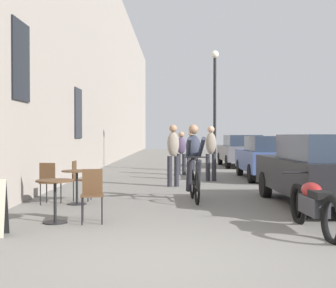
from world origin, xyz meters
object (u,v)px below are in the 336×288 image
object	(u,v)px
cafe_chair_mid_toward_wall	(49,180)
cafe_chair_mid_toward_street	(79,177)
parked_motorcycle	(314,205)
parked_car_second	(269,157)
cafe_table_mid	(77,180)
cafe_chair_near_toward_street	(92,192)
cafe_table_near	(55,192)
pedestrian_mid	(211,150)
pedestrian_furthest	(191,148)
cyclist_on_bicycle	(194,164)
pedestrian_near	(173,152)
street_lamp	(215,95)
parked_car_third	(241,150)
pedestrian_far	(181,151)
parked_car_nearest	(320,169)

from	to	relation	value
cafe_chair_mid_toward_wall	cafe_chair_mid_toward_street	bearing A→B (deg)	53.63
cafe_chair_mid_toward_street	cafe_chair_mid_toward_wall	size ratio (longest dim) A/B	1.00
cafe_chair_mid_toward_street	parked_motorcycle	xyz separation A→B (m)	(4.26, -3.39, -0.11)
parked_car_second	parked_motorcycle	size ratio (longest dim) A/B	1.89
parked_car_second	cafe_table_mid	bearing A→B (deg)	-132.01
cafe_chair_near_toward_street	cafe_table_mid	xyz separation A→B (m)	(-0.69, 2.05, 0.00)
cafe_table_near	pedestrian_mid	bearing A→B (deg)	66.60
cafe_table_near	pedestrian_furthest	world-z (taller)	pedestrian_furthest
cafe_table_mid	cyclist_on_bicycle	size ratio (longest dim) A/B	0.41
pedestrian_mid	parked_motorcycle	bearing A→B (deg)	-83.22
pedestrian_near	street_lamp	distance (m)	6.35
cafe_chair_near_toward_street	parked_car_third	xyz separation A→B (m)	(4.48, 14.19, 0.25)
cafe_chair_near_toward_street	street_lamp	bearing A→B (deg)	75.05
cafe_table_near	parked_motorcycle	distance (m)	4.17
cafe_table_mid	street_lamp	world-z (taller)	street_lamp
cafe_table_mid	parked_motorcycle	size ratio (longest dim) A/B	0.34
street_lamp	cafe_table_mid	bearing A→B (deg)	-111.82
pedestrian_far	street_lamp	bearing A→B (deg)	52.30
cyclist_on_bicycle	pedestrian_furthest	bearing A→B (deg)	88.47
cafe_chair_mid_toward_street	pedestrian_near	distance (m)	3.62
cafe_chair_near_toward_street	cafe_chair_mid_toward_wall	size ratio (longest dim) A/B	1.00
cafe_chair_mid_toward_wall	pedestrian_far	world-z (taller)	pedestrian_far
cafe_chair_mid_toward_wall	cyclist_on_bicycle	bearing A→B (deg)	13.58
pedestrian_mid	parked_car_second	size ratio (longest dim) A/B	0.43
parked_car_nearest	parked_car_second	world-z (taller)	parked_car_nearest
pedestrian_mid	parked_car_nearest	bearing A→B (deg)	-71.43
cafe_chair_mid_toward_wall	parked_motorcycle	size ratio (longest dim) A/B	0.41
cafe_table_mid	cyclist_on_bicycle	distance (m)	2.61
cyclist_on_bicycle	street_lamp	xyz separation A→B (m)	(1.19, 8.58, 2.30)
pedestrian_near	parked_car_second	world-z (taller)	pedestrian_near
pedestrian_far	parked_car_third	bearing A→B (deg)	58.70
pedestrian_furthest	parked_car_second	xyz separation A→B (m)	(2.46, -3.63, -0.18)
cafe_chair_near_toward_street	parked_car_second	bearing A→B (deg)	60.02
cafe_table_near	cyclist_on_bicycle	bearing A→B (deg)	48.97
pedestrian_mid	pedestrian_furthest	size ratio (longest dim) A/B	1.07
cafe_table_mid	pedestrian_furthest	xyz separation A→B (m)	(2.74, 9.41, 0.41)
cafe_chair_near_toward_street	pedestrian_mid	distance (m)	7.68
parked_car_second	cafe_chair_mid_toward_street	bearing A→B (deg)	-135.51
street_lamp	parked_car_second	size ratio (longest dim) A/B	1.21
cafe_table_near	parked_motorcycle	xyz separation A→B (m)	(4.11, -0.67, -0.12)
pedestrian_mid	pedestrian_far	xyz separation A→B (m)	(-0.92, 2.28, -0.09)
cafe_table_mid	cafe_chair_mid_toward_wall	world-z (taller)	cafe_chair_mid_toward_wall
cafe_chair_near_toward_street	cafe_table_mid	world-z (taller)	cafe_chair_near_toward_street
cafe_chair_mid_toward_wall	parked_car_nearest	bearing A→B (deg)	-1.69
cyclist_on_bicycle	pedestrian_near	world-z (taller)	pedestrian_near
cyclist_on_bicycle	parked_car_second	distance (m)	5.78
pedestrian_near	parked_car_third	world-z (taller)	pedestrian_near
cyclist_on_bicycle	street_lamp	size ratio (longest dim) A/B	0.36
pedestrian_near	parked_car_third	size ratio (longest dim) A/B	0.42
cafe_chair_mid_toward_street	parked_car_nearest	size ratio (longest dim) A/B	0.21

